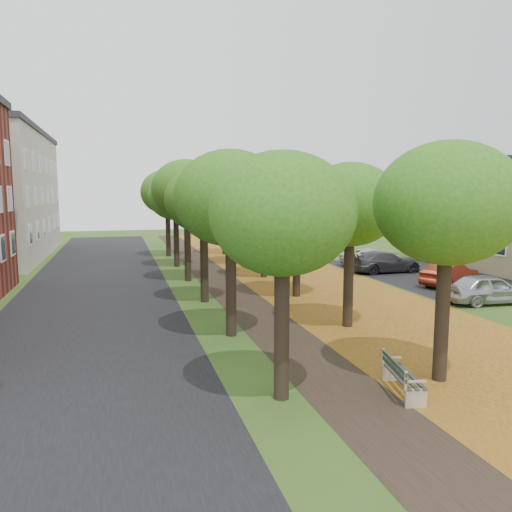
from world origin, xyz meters
TOP-DOWN VIEW (x-y plane):
  - ground at (0.00, 0.00)m, footprint 120.00×120.00m
  - street_asphalt at (-7.50, 15.00)m, footprint 8.00×70.00m
  - footpath at (0.00, 15.00)m, footprint 3.20×70.00m
  - leaf_verge at (5.00, 15.00)m, footprint 7.50×70.00m
  - parking_lot at (13.50, 16.00)m, footprint 9.00×16.00m
  - tree_row_west at (-2.20, 15.00)m, footprint 4.05×34.05m
  - tree_row_east at (2.60, 15.00)m, footprint 4.05×34.05m
  - bench at (1.00, -0.58)m, footprint 0.97×2.06m
  - car_silver at (11.00, 7.91)m, footprint 4.41×2.06m
  - car_red at (12.10, 12.37)m, footprint 4.35×2.98m
  - car_grey at (11.00, 17.66)m, footprint 4.90×2.09m
  - car_white at (11.55, 20.43)m, footprint 4.65×2.18m

SIDE VIEW (x-z plane):
  - ground at x=0.00m, z-range 0.00..0.00m
  - street_asphalt at x=-7.50m, z-range 0.00..0.01m
  - parking_lot at x=13.50m, z-range 0.00..0.01m
  - footpath at x=0.00m, z-range 0.00..0.01m
  - leaf_verge at x=5.00m, z-range 0.00..0.01m
  - bench at x=1.00m, z-range 0.02..0.96m
  - car_white at x=11.55m, z-range 0.00..1.29m
  - car_red at x=12.10m, z-range 0.00..1.36m
  - car_grey at x=11.00m, z-range 0.00..1.41m
  - car_silver at x=11.00m, z-range 0.00..1.46m
  - tree_row_west at x=-2.20m, z-range 1.69..8.59m
  - tree_row_east at x=2.60m, z-range 1.69..8.59m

